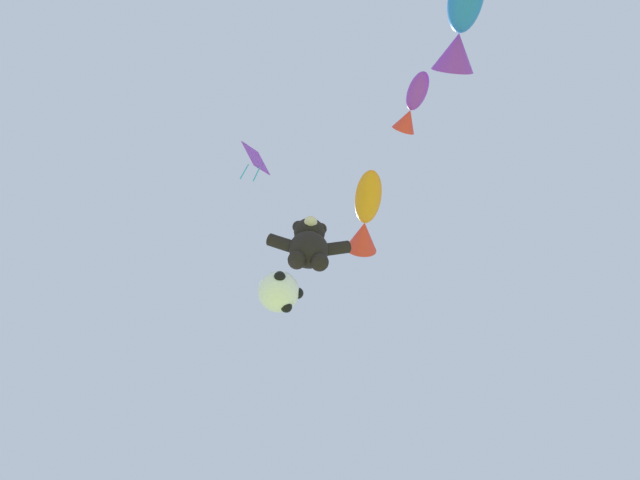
# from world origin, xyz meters

# --- Properties ---
(teddy_bear_kite) EXTENTS (2.07, 0.91, 2.10)m
(teddy_bear_kite) POSITION_xyz_m (0.22, 7.30, 12.04)
(teddy_bear_kite) COLOR black
(soccer_ball_kite) EXTENTS (0.97, 0.97, 0.89)m
(soccer_ball_kite) POSITION_xyz_m (-0.35, 7.53, 10.21)
(soccer_ball_kite) COLOR white
(fish_kite_tangerine) EXTENTS (0.92, 2.44, 0.91)m
(fish_kite_tangerine) POSITION_xyz_m (1.78, 7.35, 14.04)
(fish_kite_tangerine) COLOR orange
(fish_kite_violet) EXTENTS (0.80, 1.60, 0.60)m
(fish_kite_violet) POSITION_xyz_m (2.52, 4.19, 14.13)
(fish_kite_violet) COLOR purple
(fish_kite_cobalt) EXTENTS (1.04, 2.43, 1.02)m
(fish_kite_cobalt) POSITION_xyz_m (3.28, 2.20, 14.05)
(fish_kite_cobalt) COLOR blue
(diamond_kite) EXTENTS (0.97, 1.04, 2.95)m
(diamond_kite) POSITION_xyz_m (-1.58, 6.74, 16.15)
(diamond_kite) COLOR purple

